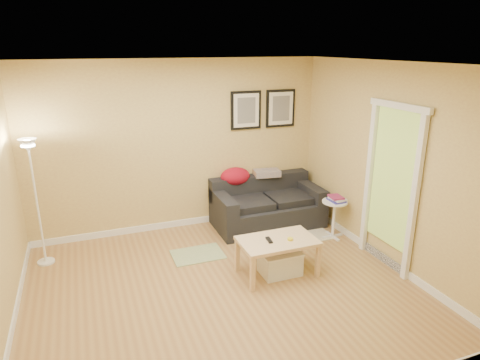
{
  "coord_description": "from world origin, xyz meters",
  "views": [
    {
      "loc": [
        -1.38,
        -4.18,
        2.78
      ],
      "look_at": [
        0.55,
        0.85,
        1.05
      ],
      "focal_mm": 31.61,
      "sensor_mm": 36.0,
      "label": 1
    }
  ],
  "objects_px": {
    "side_table": "(334,219)",
    "book_stack": "(336,198)",
    "floor_lamp": "(37,207)",
    "storage_bin": "(280,262)",
    "coffee_table": "(277,257)",
    "sofa": "(268,203)"
  },
  "relations": [
    {
      "from": "side_table",
      "to": "book_stack",
      "type": "distance_m",
      "value": 0.33
    },
    {
      "from": "book_stack",
      "to": "floor_lamp",
      "type": "distance_m",
      "value": 4.1
    },
    {
      "from": "book_stack",
      "to": "storage_bin",
      "type": "bearing_deg",
      "value": -130.29
    },
    {
      "from": "coffee_table",
      "to": "side_table",
      "type": "bearing_deg",
      "value": 20.38
    },
    {
      "from": "coffee_table",
      "to": "side_table",
      "type": "xyz_separation_m",
      "value": [
        1.26,
        0.67,
        0.05
      ]
    },
    {
      "from": "storage_bin",
      "to": "book_stack",
      "type": "distance_m",
      "value": 1.48
    },
    {
      "from": "sofa",
      "to": "storage_bin",
      "type": "relative_size",
      "value": 3.36
    },
    {
      "from": "coffee_table",
      "to": "storage_bin",
      "type": "distance_m",
      "value": 0.09
    },
    {
      "from": "sofa",
      "to": "floor_lamp",
      "type": "relative_size",
      "value": 1.0
    },
    {
      "from": "sofa",
      "to": "storage_bin",
      "type": "distance_m",
      "value": 1.54
    },
    {
      "from": "side_table",
      "to": "coffee_table",
      "type": "bearing_deg",
      "value": -151.91
    },
    {
      "from": "sofa",
      "to": "book_stack",
      "type": "distance_m",
      "value": 1.1
    },
    {
      "from": "coffee_table",
      "to": "floor_lamp",
      "type": "distance_m",
      "value": 3.13
    },
    {
      "from": "storage_bin",
      "to": "sofa",
      "type": "bearing_deg",
      "value": 71.4
    },
    {
      "from": "coffee_table",
      "to": "side_table",
      "type": "relative_size",
      "value": 1.65
    },
    {
      "from": "coffee_table",
      "to": "floor_lamp",
      "type": "xyz_separation_m",
      "value": [
        -2.76,
        1.36,
        0.56
      ]
    },
    {
      "from": "side_table",
      "to": "floor_lamp",
      "type": "height_order",
      "value": "floor_lamp"
    },
    {
      "from": "coffee_table",
      "to": "side_table",
      "type": "distance_m",
      "value": 1.43
    },
    {
      "from": "storage_bin",
      "to": "side_table",
      "type": "distance_m",
      "value": 1.4
    },
    {
      "from": "storage_bin",
      "to": "floor_lamp",
      "type": "xyz_separation_m",
      "value": [
        -2.8,
        1.36,
        0.65
      ]
    },
    {
      "from": "coffee_table",
      "to": "book_stack",
      "type": "distance_m",
      "value": 1.49
    },
    {
      "from": "floor_lamp",
      "to": "side_table",
      "type": "bearing_deg",
      "value": -9.7
    }
  ]
}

